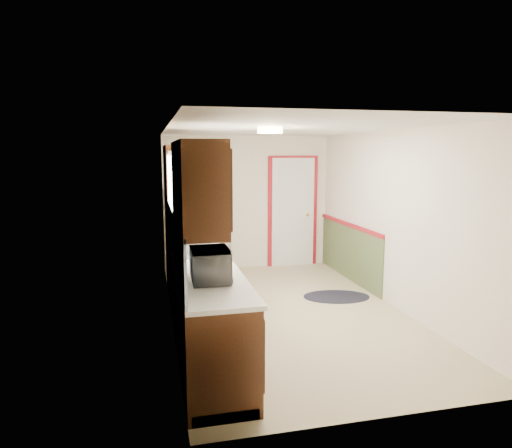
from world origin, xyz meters
TOP-DOWN VIEW (x-y plane):
  - room_shell at (0.00, 0.00)m, footprint 3.20×5.20m
  - kitchen_run at (-1.24, -0.29)m, footprint 0.63×4.00m
  - back_wall_trim at (0.99, 2.21)m, footprint 1.12×2.30m
  - ceiling_fixture at (-0.30, -0.20)m, footprint 0.30×0.30m
  - microwave at (-1.20, -1.48)m, footprint 0.29×0.52m
  - refrigerator at (-0.83, 1.75)m, footprint 0.74×0.73m
  - rug at (0.90, 0.47)m, footprint 1.07×0.80m
  - cooktop at (-1.19, 0.75)m, footprint 0.51×0.61m

SIDE VIEW (x-z plane):
  - rug at x=0.90m, z-range 0.00..0.01m
  - kitchen_run at x=-1.24m, z-range -0.29..1.91m
  - refrigerator at x=-0.83m, z-range 0.00..1.69m
  - back_wall_trim at x=0.99m, z-range -0.15..1.93m
  - cooktop at x=-1.19m, z-range 0.94..0.96m
  - microwave at x=-1.20m, z-range 0.94..1.29m
  - room_shell at x=0.00m, z-range -0.06..2.46m
  - ceiling_fixture at x=-0.30m, z-range 2.33..2.39m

